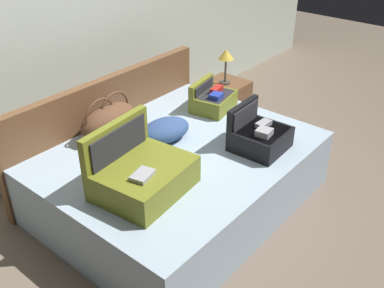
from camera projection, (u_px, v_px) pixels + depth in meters
name	position (u px, v px, depth m)	size (l,w,h in m)	color
ground_plane	(221.00, 222.00, 3.43)	(12.00, 12.00, 0.00)	#6B5B4C
back_wall	(63.00, 14.00, 3.67)	(8.00, 0.10, 2.60)	#B7C1B2
bed	(181.00, 177.00, 3.52)	(2.02, 1.55, 0.48)	#99ADBC
headboard	(109.00, 124.00, 3.88)	(2.06, 0.08, 0.85)	brown
hard_case_large	(142.00, 174.00, 2.91)	(0.65, 0.55, 0.44)	olive
hard_case_medium	(259.00, 136.00, 3.38)	(0.40, 0.39, 0.33)	black
hard_case_small	(213.00, 100.00, 3.96)	(0.43, 0.36, 0.25)	olive
duffel_bag	(109.00, 120.00, 3.52)	(0.53, 0.31, 0.35)	brown
pillow_near_headboard	(165.00, 130.00, 3.50)	(0.42, 0.28, 0.16)	navy
nightstand	(224.00, 104.00, 4.66)	(0.44, 0.40, 0.47)	brown
table_lamp	(226.00, 57.00, 4.40)	(0.15, 0.15, 0.35)	#3F3833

